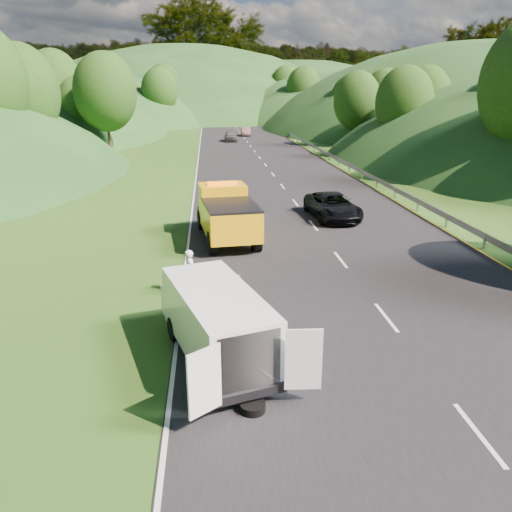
{
  "coord_description": "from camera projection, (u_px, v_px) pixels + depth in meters",
  "views": [
    {
      "loc": [
        -2.78,
        -16.72,
        7.26
      ],
      "look_at": [
        -1.1,
        1.06,
        1.3
      ],
      "focal_mm": 35.0,
      "sensor_mm": 36.0,
      "label": 1
    }
  ],
  "objects": [
    {
      "name": "hills_backdrop",
      "position": [
        239.0,
        116.0,
        146.13
      ],
      "size": [
        201.0,
        288.6,
        44.0
      ],
      "primitive_type": null,
      "color": "#2D5B23",
      "rests_on": "ground"
    },
    {
      "name": "tree_line_left",
      "position": [
        97.0,
        142.0,
        73.3
      ],
      "size": [
        14.0,
        140.0,
        14.0
      ],
      "primitive_type": null,
      "color": "#2C5017",
      "rests_on": "ground"
    },
    {
      "name": "child",
      "position": [
        239.0,
        299.0,
        18.22
      ],
      "size": [
        0.56,
        0.52,
        0.91
      ],
      "primitive_type": "imported",
      "rotation": [
        0.0,
        0.0,
        -0.53
      ],
      "color": "tan",
      "rests_on": "ground"
    },
    {
      "name": "tree_line_right",
      "position": [
        375.0,
        139.0,
        77.06
      ],
      "size": [
        14.0,
        140.0,
        14.0
      ],
      "primitive_type": null,
      "color": "#2C5017",
      "rests_on": "ground"
    },
    {
      "name": "guardrail",
      "position": [
        303.0,
        145.0,
        68.84
      ],
      "size": [
        0.06,
        140.0,
        1.52
      ],
      "primitive_type": "cube",
      "color": "gray",
      "rests_on": "ground"
    },
    {
      "name": "ground",
      "position": [
        288.0,
        298.0,
        18.33
      ],
      "size": [
        320.0,
        320.0,
        0.0
      ],
      "primitive_type": "plane",
      "color": "#38661E",
      "rests_on": "ground"
    },
    {
      "name": "suitcase",
      "position": [
        167.0,
        281.0,
        19.06
      ],
      "size": [
        0.39,
        0.23,
        0.6
      ],
      "primitive_type": "cube",
      "rotation": [
        0.0,
        0.0,
        -0.06
      ],
      "color": "brown",
      "rests_on": "ground"
    },
    {
      "name": "white_van",
      "position": [
        215.0,
        320.0,
        13.84
      ],
      "size": [
        4.17,
        6.42,
        2.11
      ],
      "rotation": [
        0.0,
        0.0,
        0.3
      ],
      "color": "black",
      "rests_on": "ground"
    },
    {
      "name": "tow_truck",
      "position": [
        226.0,
        214.0,
        25.06
      ],
      "size": [
        3.12,
        6.69,
        2.77
      ],
      "rotation": [
        0.0,
        0.0,
        0.12
      ],
      "color": "black",
      "rests_on": "ground"
    },
    {
      "name": "dist_car_a",
      "position": [
        231.0,
        141.0,
        74.08
      ],
      "size": [
        1.81,
        4.5,
        1.53
      ],
      "primitive_type": "imported",
      "color": "#46464B",
      "rests_on": "ground"
    },
    {
      "name": "road_surface",
      "position": [
        260.0,
        157.0,
        56.38
      ],
      "size": [
        14.0,
        200.0,
        0.02
      ],
      "primitive_type": "cube",
      "color": "black",
      "rests_on": "ground"
    },
    {
      "name": "passing_suv",
      "position": [
        332.0,
        218.0,
        29.69
      ],
      "size": [
        2.77,
        5.38,
        1.45
      ],
      "primitive_type": "imported",
      "rotation": [
        0.0,
        0.0,
        0.07
      ],
      "color": "black",
      "rests_on": "ground"
    },
    {
      "name": "spare_tire",
      "position": [
        253.0,
        411.0,
        11.86
      ],
      "size": [
        0.62,
        0.62,
        0.2
      ],
      "primitive_type": "cylinder",
      "color": "black",
      "rests_on": "ground"
    },
    {
      "name": "dist_car_b",
      "position": [
        246.0,
        136.0,
        82.94
      ],
      "size": [
        1.44,
        4.12,
        1.36
      ],
      "primitive_type": "imported",
      "color": "brown",
      "rests_on": "ground"
    },
    {
      "name": "woman",
      "position": [
        192.0,
        295.0,
        18.62
      ],
      "size": [
        0.68,
        0.76,
        1.73
      ],
      "primitive_type": "imported",
      "rotation": [
        0.0,
        0.0,
        1.98
      ],
      "color": "white",
      "rests_on": "ground"
    },
    {
      "name": "worker",
      "position": [
        251.0,
        385.0,
        12.91
      ],
      "size": [
        1.34,
        0.95,
        1.88
      ],
      "primitive_type": "imported",
      "rotation": [
        0.0,
        0.0,
        0.23
      ],
      "color": "black",
      "rests_on": "ground"
    }
  ]
}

